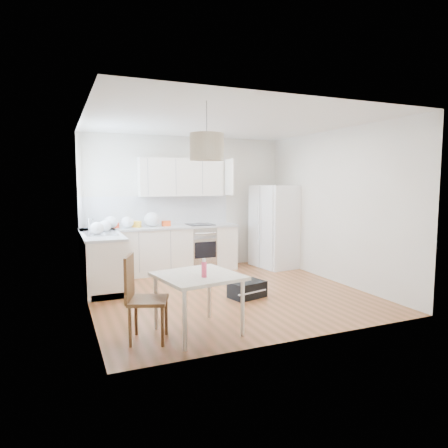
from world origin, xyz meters
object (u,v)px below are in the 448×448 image
at_px(gym_bag, 247,289).
at_px(dining_table, 198,281).
at_px(refrigerator, 276,226).
at_px(dining_chair, 148,298).

bearing_deg(gym_bag, dining_table, -152.32).
bearing_deg(dining_table, gym_bag, 32.27).
distance_m(refrigerator, dining_chair, 4.41).
xyz_separation_m(refrigerator, dining_table, (-2.72, -2.87, -0.23)).
height_order(refrigerator, dining_table, refrigerator).
bearing_deg(refrigerator, dining_table, -140.90).
relative_size(refrigerator, gym_bag, 3.20).
distance_m(dining_table, dining_chair, 0.61).
bearing_deg(dining_table, refrigerator, 36.29).
bearing_deg(gym_bag, dining_chair, -163.09).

